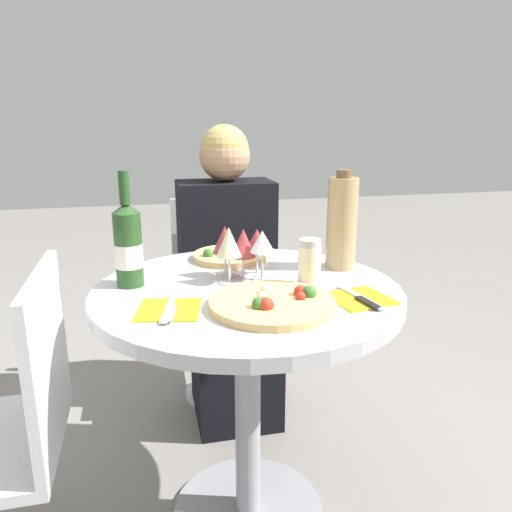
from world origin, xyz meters
name	(u,v)px	position (x,y,z in m)	size (l,w,h in m)	color
ground_plane	(248,512)	(0.00, 0.00, 0.00)	(12.00, 12.00, 0.00)	gray
dining_table	(247,342)	(0.00, 0.00, 0.59)	(0.86, 0.86, 0.76)	gray
chair_behind_diner	(224,301)	(0.06, 0.79, 0.42)	(0.43, 0.43, 0.87)	silver
seated_diner	(230,286)	(0.06, 0.65, 0.54)	(0.39, 0.47, 1.19)	black
chair_empty_side	(0,448)	(-0.65, -0.10, 0.42)	(0.43, 0.43, 0.87)	silver
pizza_large	(274,303)	(0.03, -0.17, 0.77)	(0.31, 0.31, 0.05)	#DBB26B
pizza_small_far	(232,255)	(0.01, 0.29, 0.77)	(0.25, 0.25, 0.05)	#DBB26B
wine_bottle	(128,245)	(-0.31, 0.09, 0.87)	(0.08, 0.08, 0.32)	#23471E
tall_carafe	(342,223)	(0.32, 0.12, 0.90)	(0.09, 0.09, 0.30)	tan
sugar_shaker	(309,263)	(0.17, -0.03, 0.82)	(0.06, 0.06, 0.13)	silver
wine_glass_front_left	(229,243)	(-0.04, 0.05, 0.87)	(0.07, 0.07, 0.16)	silver
wine_glass_front_right	(262,243)	(0.05, 0.05, 0.87)	(0.07, 0.07, 0.15)	silver
wine_glass_back_right	(257,242)	(0.05, 0.11, 0.86)	(0.07, 0.07, 0.14)	silver
wine_glass_center	(243,244)	(0.01, 0.08, 0.86)	(0.07, 0.07, 0.15)	silver
wine_glass_back_left	(225,240)	(-0.04, 0.11, 0.87)	(0.07, 0.07, 0.15)	silver
place_setting_left	(169,310)	(-0.22, -0.13, 0.76)	(0.18, 0.19, 0.01)	gold
place_setting_right	(360,298)	(0.26, -0.16, 0.76)	(0.18, 0.19, 0.01)	gold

